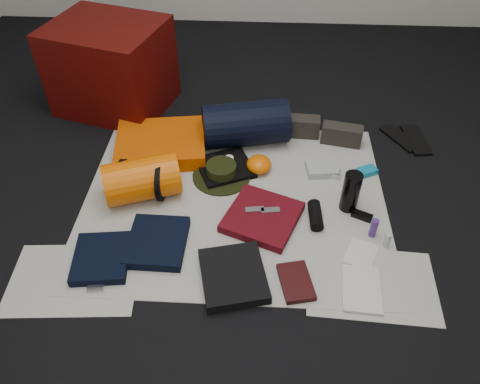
# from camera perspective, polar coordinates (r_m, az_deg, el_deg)

# --- Properties ---
(floor) EXTENTS (4.50, 4.50, 0.02)m
(floor) POSITION_cam_1_polar(r_m,az_deg,el_deg) (2.51, -0.65, -1.19)
(floor) COLOR black
(floor) RESTS_ON ground
(newspaper_mat) EXTENTS (1.60, 1.30, 0.01)m
(newspaper_mat) POSITION_cam_1_polar(r_m,az_deg,el_deg) (2.50, -0.66, -0.98)
(newspaper_mat) COLOR silver
(newspaper_mat) RESTS_ON floor
(newspaper_sheet_front_left) EXTENTS (0.61, 0.44, 0.00)m
(newspaper_sheet_front_left) POSITION_cam_1_polar(r_m,az_deg,el_deg) (2.30, -19.56, -9.94)
(newspaper_sheet_front_left) COLOR silver
(newspaper_sheet_front_left) RESTS_ON floor
(newspaper_sheet_front_right) EXTENTS (0.60, 0.43, 0.00)m
(newspaper_sheet_front_right) POSITION_cam_1_polar(r_m,az_deg,el_deg) (2.23, 15.67, -10.64)
(newspaper_sheet_front_right) COLOR silver
(newspaper_sheet_front_right) RESTS_ON floor
(red_cabinet) EXTENTS (0.80, 0.72, 0.56)m
(red_cabinet) POSITION_cam_1_polar(r_m,az_deg,el_deg) (3.20, -15.40, 14.49)
(red_cabinet) COLOR #4A0805
(red_cabinet) RESTS_ON floor
(sleeping_pad) EXTENTS (0.57, 0.49, 0.09)m
(sleeping_pad) POSITION_cam_1_polar(r_m,az_deg,el_deg) (2.82, -9.62, 5.76)
(sleeping_pad) COLOR #D84F02
(sleeping_pad) RESTS_ON newspaper_mat
(stuff_sack) EXTENTS (0.44, 0.34, 0.23)m
(stuff_sack) POSITION_cam_1_polar(r_m,az_deg,el_deg) (2.50, -11.87, 1.52)
(stuff_sack) COLOR #E05A03
(stuff_sack) RESTS_ON newspaper_mat
(sack_strap_left) EXTENTS (0.02, 0.22, 0.22)m
(sack_strap_left) POSITION_cam_1_polar(r_m,az_deg,el_deg) (2.53, -14.05, 1.50)
(sack_strap_left) COLOR black
(sack_strap_left) RESTS_ON newspaper_mat
(sack_strap_right) EXTENTS (0.03, 0.22, 0.22)m
(sack_strap_right) POSITION_cam_1_polar(r_m,az_deg,el_deg) (2.48, -9.62, 1.36)
(sack_strap_right) COLOR black
(sack_strap_right) RESTS_ON newspaper_mat
(navy_duffel) EXTENTS (0.54, 0.36, 0.26)m
(navy_duffel) POSITION_cam_1_polar(r_m,az_deg,el_deg) (2.81, 0.68, 8.29)
(navy_duffel) COLOR black
(navy_duffel) RESTS_ON newspaper_mat
(boonie_brim) EXTENTS (0.41, 0.41, 0.01)m
(boonie_brim) POSITION_cam_1_polar(r_m,az_deg,el_deg) (2.63, -2.27, 1.99)
(boonie_brim) COLOR black
(boonie_brim) RESTS_ON newspaper_mat
(boonie_crown) EXTENTS (0.17, 0.17, 0.07)m
(boonie_crown) POSITION_cam_1_polar(r_m,az_deg,el_deg) (2.61, -2.30, 2.67)
(boonie_crown) COLOR black
(boonie_crown) RESTS_ON boonie_brim
(hiking_boot_left) EXTENTS (0.25, 0.11, 0.12)m
(hiking_boot_left) POSITION_cam_1_polar(r_m,az_deg,el_deg) (2.93, 7.19, 7.95)
(hiking_boot_left) COLOR #2D2923
(hiking_boot_left) RESTS_ON newspaper_mat
(hiking_boot_right) EXTENTS (0.25, 0.14, 0.12)m
(hiking_boot_right) POSITION_cam_1_polar(r_m,az_deg,el_deg) (2.90, 12.29, 6.86)
(hiking_boot_right) COLOR #2D2923
(hiking_boot_right) RESTS_ON newspaper_mat
(flip_flop_left) EXTENTS (0.23, 0.29, 0.02)m
(flip_flop_left) POSITION_cam_1_polar(r_m,az_deg,el_deg) (3.07, 18.95, 6.24)
(flip_flop_left) COLOR black
(flip_flop_left) RESTS_ON floor
(flip_flop_right) EXTENTS (0.14, 0.31, 0.02)m
(flip_flop_right) POSITION_cam_1_polar(r_m,az_deg,el_deg) (3.09, 20.63, 5.97)
(flip_flop_right) COLOR black
(flip_flop_right) RESTS_ON floor
(trousers_navy_a) EXTENTS (0.28, 0.31, 0.04)m
(trousers_navy_a) POSITION_cam_1_polar(r_m,az_deg,el_deg) (2.30, -16.56, -7.72)
(trousers_navy_a) COLOR black
(trousers_navy_a) RESTS_ON newspaper_mat
(trousers_navy_b) EXTENTS (0.28, 0.32, 0.05)m
(trousers_navy_b) POSITION_cam_1_polar(r_m,az_deg,el_deg) (2.30, -10.06, -6.02)
(trousers_navy_b) COLOR black
(trousers_navy_b) RESTS_ON newspaper_mat
(trousers_charcoal) EXTENTS (0.35, 0.38, 0.05)m
(trousers_charcoal) POSITION_cam_1_polar(r_m,az_deg,el_deg) (2.14, -0.82, -10.17)
(trousers_charcoal) COLOR black
(trousers_charcoal) RESTS_ON newspaper_mat
(black_tshirt) EXTENTS (0.38, 0.37, 0.03)m
(black_tshirt) POSITION_cam_1_polar(r_m,az_deg,el_deg) (2.67, -1.81, 3.03)
(black_tshirt) COLOR black
(black_tshirt) RESTS_ON newspaper_mat
(red_shirt) EXTENTS (0.44, 0.44, 0.05)m
(red_shirt) POSITION_cam_1_polar(r_m,az_deg,el_deg) (2.38, 2.73, -3.07)
(red_shirt) COLOR #550911
(red_shirt) RESTS_ON newspaper_mat
(orange_stuff_sack) EXTENTS (0.18, 0.18, 0.09)m
(orange_stuff_sack) POSITION_cam_1_polar(r_m,az_deg,el_deg) (2.64, 2.33, 3.37)
(orange_stuff_sack) COLOR #E05A03
(orange_stuff_sack) RESTS_ON newspaper_mat
(first_aid_pouch) EXTENTS (0.18, 0.15, 0.04)m
(first_aid_pouch) POSITION_cam_1_polar(r_m,az_deg,el_deg) (2.69, 9.95, 2.77)
(first_aid_pouch) COLOR #99A199
(first_aid_pouch) RESTS_ON newspaper_mat
(water_bottle) EXTENTS (0.09, 0.09, 0.23)m
(water_bottle) POSITION_cam_1_polar(r_m,az_deg,el_deg) (2.44, 13.36, 0.02)
(water_bottle) COLOR black
(water_bottle) RESTS_ON newspaper_mat
(speaker) EXTENTS (0.07, 0.17, 0.07)m
(speaker) POSITION_cam_1_polar(r_m,az_deg,el_deg) (2.40, 9.18, -2.82)
(speaker) COLOR black
(speaker) RESTS_ON newspaper_mat
(compact_camera) EXTENTS (0.10, 0.07, 0.04)m
(compact_camera) POSITION_cam_1_polar(r_m,az_deg,el_deg) (2.68, 11.14, 2.23)
(compact_camera) COLOR #B9BABE
(compact_camera) RESTS_ON newspaper_mat
(cyan_case) EXTENTS (0.12, 0.11, 0.03)m
(cyan_case) POSITION_cam_1_polar(r_m,az_deg,el_deg) (2.74, 15.23, 2.48)
(cyan_case) COLOR #1076A1
(cyan_case) RESTS_ON newspaper_mat
(toiletry_purple) EXTENTS (0.04, 0.04, 0.11)m
(toiletry_purple) POSITION_cam_1_polar(r_m,az_deg,el_deg) (2.38, 15.98, -4.24)
(toiletry_purple) COLOR #482577
(toiletry_purple) RESTS_ON newspaper_mat
(toiletry_clear) EXTENTS (0.03, 0.03, 0.09)m
(toiletry_clear) POSITION_cam_1_polar(r_m,az_deg,el_deg) (2.36, 17.50, -5.65)
(toiletry_clear) COLOR #ABB0AB
(toiletry_clear) RESTS_ON newspaper_mat
(paperback_book) EXTENTS (0.18, 0.23, 0.03)m
(paperback_book) POSITION_cam_1_polar(r_m,az_deg,el_deg) (2.15, 6.82, -10.83)
(paperback_book) COLOR black
(paperback_book) RESTS_ON newspaper_mat
(map_booklet) EXTENTS (0.19, 0.26, 0.01)m
(map_booklet) POSITION_cam_1_polar(r_m,az_deg,el_deg) (2.19, 14.59, -11.37)
(map_booklet) COLOR beige
(map_booklet) RESTS_ON newspaper_mat
(map_printout) EXTENTS (0.19, 0.21, 0.01)m
(map_printout) POSITION_cam_1_polar(r_m,az_deg,el_deg) (2.32, 14.52, -7.30)
(map_printout) COLOR beige
(map_printout) RESTS_ON newspaper_mat
(sunglasses) EXTENTS (0.12, 0.08, 0.03)m
(sunglasses) POSITION_cam_1_polar(r_m,az_deg,el_deg) (2.48, 14.63, -2.81)
(sunglasses) COLOR black
(sunglasses) RESTS_ON newspaper_mat
(key_cluster) EXTENTS (0.09, 0.09, 0.01)m
(key_cluster) POSITION_cam_1_polar(r_m,az_deg,el_deg) (2.23, -17.15, -10.81)
(key_cluster) COLOR #B9BABE
(key_cluster) RESTS_ON newspaper_mat
(tape_roll) EXTENTS (0.05, 0.05, 0.04)m
(tape_roll) POSITION_cam_1_polar(r_m,az_deg,el_deg) (2.67, -1.35, 3.96)
(tape_roll) COLOR silver
(tape_roll) RESTS_ON black_tshirt
(energy_bar_a) EXTENTS (0.10, 0.05, 0.01)m
(energy_bar_a) POSITION_cam_1_polar(r_m,az_deg,el_deg) (2.37, 1.80, -2.19)
(energy_bar_a) COLOR #B9BABE
(energy_bar_a) RESTS_ON red_shirt
(energy_bar_b) EXTENTS (0.10, 0.05, 0.01)m
(energy_bar_b) POSITION_cam_1_polar(r_m,az_deg,el_deg) (2.37, 3.73, -2.26)
(energy_bar_b) COLOR #B9BABE
(energy_bar_b) RESTS_ON red_shirt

